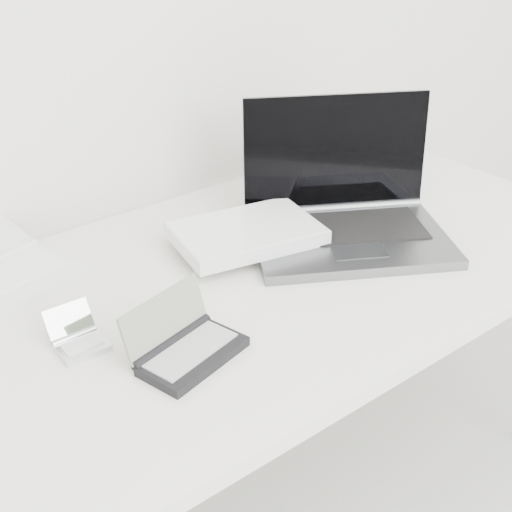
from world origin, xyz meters
TOP-DOWN VIEW (x-y plane):
  - desk at (0.00, 1.55)m, footprint 1.60×0.80m
  - laptop_large at (0.18, 1.58)m, footprint 0.61×0.48m
  - pda_silver at (-0.40, 1.54)m, footprint 0.08×0.10m
  - palmtop_charcoal at (-0.27, 1.40)m, footprint 0.20×0.16m

SIDE VIEW (x-z plane):
  - desk at x=0.00m, z-range 0.32..1.05m
  - pda_silver at x=-0.40m, z-range 0.71..0.77m
  - palmtop_charcoal at x=-0.27m, z-range 0.70..0.80m
  - laptop_large at x=0.18m, z-range 0.63..0.92m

